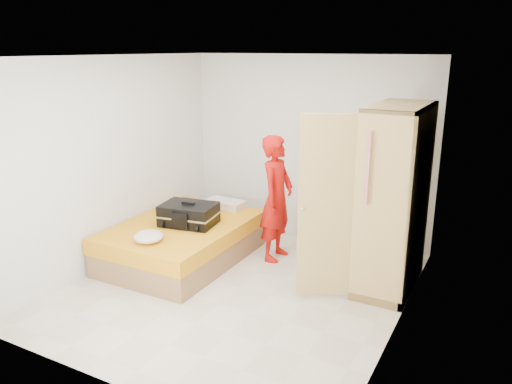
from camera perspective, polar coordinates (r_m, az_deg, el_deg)
The scene contains 7 objects.
room at distance 5.44m, azimuth -2.05°, elevation 1.45°, with size 4.00×4.02×2.60m.
bed at distance 6.60m, azimuth -8.38°, elevation -5.60°, with size 1.42×2.02×0.50m.
wardrobe at distance 5.78m, azimuth 14.90°, elevation -1.33°, with size 1.12×1.43×2.10m.
person at distance 6.41m, azimuth 2.37°, elevation -0.73°, with size 0.60×0.39×1.64m, color red.
suitcase at distance 6.43m, azimuth -7.70°, elevation -2.55°, with size 0.76×0.61×0.30m.
round_cushion at distance 5.96m, azimuth -12.18°, elevation -5.01°, with size 0.34×0.34×0.13m, color beige.
pillow at distance 7.09m, azimuth -3.53°, elevation -1.34°, with size 0.55×0.28×0.10m, color beige.
Camera 1 is at (2.64, -4.55, 2.69)m, focal length 35.00 mm.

